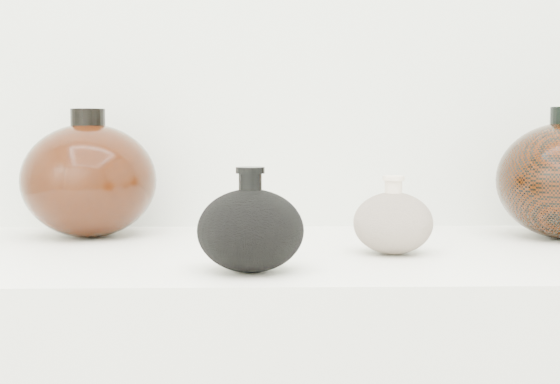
{
  "coord_description": "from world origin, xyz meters",
  "views": [
    {
      "loc": [
        -0.04,
        -0.08,
        1.06
      ],
      "look_at": [
        -0.02,
        0.92,
        0.98
      ],
      "focal_mm": 50.0,
      "sensor_mm": 36.0,
      "label": 1
    }
  ],
  "objects": [
    {
      "name": "cream_gourd_vase",
      "position": [
        0.13,
        0.91,
        0.94
      ],
      "size": [
        0.1,
        0.1,
        0.1
      ],
      "color": "#C3B59B",
      "rests_on": "display_counter"
    },
    {
      "name": "left_round_pot",
      "position": [
        -0.3,
        1.08,
        0.99
      ],
      "size": [
        0.21,
        0.21,
        0.19
      ],
      "color": "black",
      "rests_on": "display_counter"
    },
    {
      "name": "black_gourd_vase",
      "position": [
        -0.05,
        0.79,
        0.95
      ],
      "size": [
        0.13,
        0.13,
        0.12
      ],
      "color": "black",
      "rests_on": "display_counter"
    }
  ]
}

